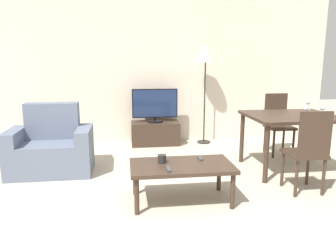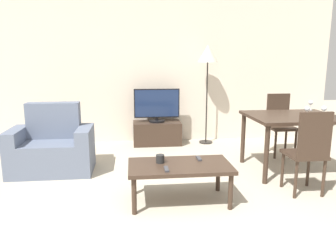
{
  "view_description": "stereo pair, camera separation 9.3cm",
  "coord_description": "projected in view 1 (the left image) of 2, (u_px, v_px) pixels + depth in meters",
  "views": [
    {
      "loc": [
        -0.32,
        -2.33,
        1.52
      ],
      "look_at": [
        0.23,
        1.82,
        0.65
      ],
      "focal_mm": 35.0,
      "sensor_mm": 36.0,
      "label": 1
    },
    {
      "loc": [
        -0.23,
        -2.34,
        1.52
      ],
      "look_at": [
        0.23,
        1.82,
        0.65
      ],
      "focal_mm": 35.0,
      "sensor_mm": 36.0,
      "label": 2
    }
  ],
  "objects": [
    {
      "name": "remote_secondary",
      "position": [
        200.0,
        158.0,
        3.64
      ],
      "size": [
        0.04,
        0.15,
        0.02
      ],
      "color": "#38383D",
      "rests_on": "coffee_table"
    },
    {
      "name": "wine_glass_center",
      "position": [
        306.0,
        109.0,
        4.23
      ],
      "size": [
        0.07,
        0.07,
        0.15
      ],
      "color": "silver",
      "rests_on": "dining_table"
    },
    {
      "name": "cup_white_near",
      "position": [
        162.0,
        159.0,
        3.5
      ],
      "size": [
        0.09,
        0.09,
        0.09
      ],
      "color": "black",
      "rests_on": "coffee_table"
    },
    {
      "name": "armchair",
      "position": [
        51.0,
        149.0,
        4.4
      ],
      "size": [
        1.07,
        0.66,
        0.92
      ],
      "color": "slate",
      "rests_on": "ground_plane"
    },
    {
      "name": "wall_back",
      "position": [
        142.0,
        68.0,
        5.9
      ],
      "size": [
        6.99,
        0.06,
        2.7
      ],
      "color": "beige",
      "rests_on": "ground_plane"
    },
    {
      "name": "ground_plane",
      "position": [
        169.0,
        252.0,
        2.61
      ],
      "size": [
        18.0,
        18.0,
        0.0
      ],
      "primitive_type": "plane",
      "color": "#B2A893"
    },
    {
      "name": "dining_chair_far",
      "position": [
        278.0,
        121.0,
        5.25
      ],
      "size": [
        0.4,
        0.4,
        0.97
      ],
      "color": "#38281E",
      "rests_on": "ground_plane"
    },
    {
      "name": "remote_primary",
      "position": [
        169.0,
        169.0,
        3.28
      ],
      "size": [
        0.04,
        0.15,
        0.02
      ],
      "color": "#38383D",
      "rests_on": "coffee_table"
    },
    {
      "name": "wine_glass_left",
      "position": [
        308.0,
        103.0,
        4.82
      ],
      "size": [
        0.07,
        0.07,
        0.15
      ],
      "color": "silver",
      "rests_on": "dining_table"
    },
    {
      "name": "tv",
      "position": [
        155.0,
        105.0,
        5.77
      ],
      "size": [
        0.8,
        0.28,
        0.59
      ],
      "color": "black",
      "rests_on": "tv_stand"
    },
    {
      "name": "floor_lamp",
      "position": [
        206.0,
        58.0,
        5.71
      ],
      "size": [
        0.35,
        0.35,
        1.75
      ],
      "color": "black",
      "rests_on": "ground_plane"
    },
    {
      "name": "wine_glass_right",
      "position": [
        322.0,
        109.0,
        4.25
      ],
      "size": [
        0.07,
        0.07,
        0.15
      ],
      "color": "silver",
      "rests_on": "dining_table"
    },
    {
      "name": "dining_table",
      "position": [
        291.0,
        122.0,
        4.42
      ],
      "size": [
        1.16,
        0.97,
        0.77
      ],
      "color": "#38281E",
      "rests_on": "ground_plane"
    },
    {
      "name": "tv_stand",
      "position": [
        155.0,
        133.0,
        5.87
      ],
      "size": [
        0.84,
        0.45,
        0.41
      ],
      "color": "#38281E",
      "rests_on": "ground_plane"
    },
    {
      "name": "coffee_table",
      "position": [
        182.0,
        168.0,
        3.47
      ],
      "size": [
        1.09,
        0.6,
        0.42
      ],
      "color": "#38281E",
      "rests_on": "ground_plane"
    },
    {
      "name": "dining_chair_near",
      "position": [
        309.0,
        148.0,
        3.65
      ],
      "size": [
        0.4,
        0.4,
        0.97
      ],
      "color": "#38281E",
      "rests_on": "ground_plane"
    }
  ]
}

